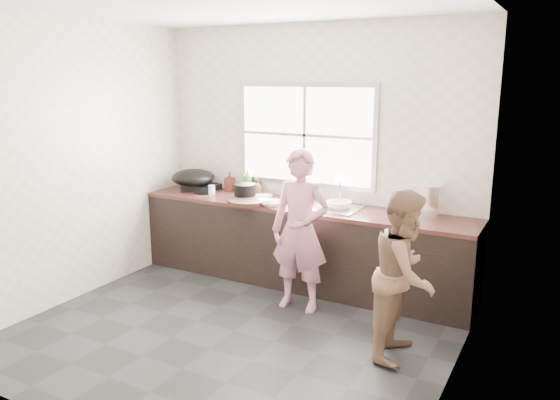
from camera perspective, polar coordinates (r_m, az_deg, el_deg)
The scene contains 30 objects.
floor at distance 4.89m, azimuth -4.81°, elevation -13.53°, with size 3.60×3.20×0.01m, color #252527.
ceiling at distance 4.42m, azimuth -5.51°, elevation 19.81°, with size 3.60×3.20×0.01m, color silver.
wall_back at distance 5.84m, azimuth 3.64°, elevation 4.81°, with size 3.60×0.01×2.70m, color beige.
wall_left at distance 5.65m, azimuth -20.59°, elevation 3.74°, with size 0.01×3.20×2.70m, color beige.
wall_right at distance 3.79m, azimuth 18.25°, elevation -0.26°, with size 0.01×3.20×2.70m, color beige.
wall_front at distance 3.28m, azimuth -20.87°, elevation -2.42°, with size 3.60×0.01×2.70m, color silver.
cabinet at distance 5.78m, azimuth 2.18°, elevation -4.84°, with size 3.60×0.62×0.82m, color black.
countertop at distance 5.66m, azimuth 2.22°, elevation -0.69°, with size 3.60×0.64×0.04m, color #3B1D18.
sink at distance 5.51m, azimuth 5.48°, elevation -0.85°, with size 0.55×0.45×0.02m, color silver.
faucet at distance 5.66m, azimuth 6.31°, elevation 1.00°, with size 0.02×0.02×0.30m, color silver.
window_frame at distance 5.85m, azimuth 2.71°, elevation 6.81°, with size 1.60×0.05×1.10m, color #9EA0A5.
window_glazing at distance 5.83m, azimuth 2.60°, elevation 6.78°, with size 1.50×0.01×1.00m, color white.
woman at distance 5.08m, azimuth 2.12°, elevation -3.77°, with size 0.52×0.34×1.42m, color pink.
person_side at distance 4.35m, azimuth 12.91°, elevation -7.61°, with size 0.65×0.51×1.34m, color brown.
cutting_board at distance 5.72m, azimuth -3.32°, elevation -0.14°, with size 0.43×0.43×0.04m, color #321E13.
cleaver at distance 5.69m, azimuth -1.26°, elevation 0.04°, with size 0.22×0.11×0.01m, color #ABACB2.
bowl_mince at distance 5.58m, azimuth -1.06°, elevation -0.41°, with size 0.19×0.19×0.05m, color white.
bowl_crabs at distance 5.48m, azimuth 6.13°, elevation -0.64°, with size 0.21×0.21×0.07m, color white.
bowl_held at distance 5.44m, azimuth 4.73°, elevation -0.73°, with size 0.19×0.19×0.06m, color white.
black_pot at distance 5.89m, azimuth -3.68°, elevation 0.87°, with size 0.23×0.23×0.17m, color black.
plate_food at distance 6.06m, azimuth -1.83°, elevation 0.50°, with size 0.22×0.22×0.02m, color silver.
bottle_green at distance 6.20m, azimuth -3.40°, elevation 2.03°, with size 0.11×0.11×0.28m, color #347927.
bottle_brown_tall at distance 6.34m, azimuth -5.27°, elevation 1.85°, with size 0.09×0.09×0.20m, color #481D12.
bottle_brown_short at distance 6.15m, azimuth -2.44°, elevation 1.38°, with size 0.13×0.13×0.16m, color #3E2B0F.
glass_jar at distance 6.17m, azimuth -7.15°, elevation 1.05°, with size 0.07×0.07×0.11m, color silver.
burner at distance 6.52m, azimuth -7.99°, elevation 1.45°, with size 0.40×0.40×0.06m, color black.
wok at distance 6.40m, azimuth -9.07°, elevation 2.34°, with size 0.50×0.50×0.19m, color black.
dish_rack at distance 5.39m, azimuth 14.27°, elevation 0.12°, with size 0.41×0.29×0.31m, color white.
pot_lid_left at distance 6.42m, azimuth -7.54°, elevation 1.06°, with size 0.24×0.24×0.01m, color #B7B9BE.
pot_lid_right at distance 6.20m, azimuth -7.86°, elevation 0.65°, with size 0.23×0.23×0.01m, color #B8BAC0.
Camera 1 is at (2.44, -3.64, 2.17)m, focal length 35.00 mm.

